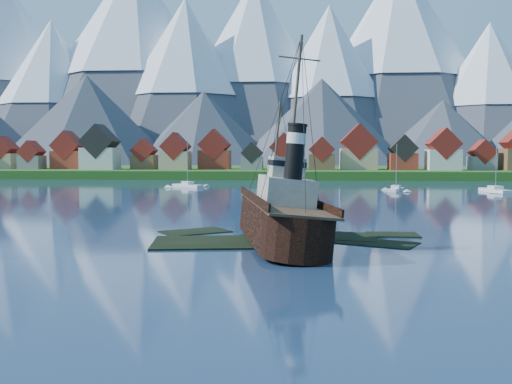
# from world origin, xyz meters

# --- Properties ---
(ground) EXTENTS (1400.00, 1400.00, 0.00)m
(ground) POSITION_xyz_m (0.00, 0.00, 0.00)
(ground) COLOR navy
(ground) RESTS_ON ground
(shoal) EXTENTS (31.71, 21.24, 1.14)m
(shoal) POSITION_xyz_m (1.78, 2.15, -0.35)
(shoal) COLOR black
(shoal) RESTS_ON ground
(shore_bank) EXTENTS (600.00, 80.00, 3.20)m
(shore_bank) POSITION_xyz_m (0.00, 170.00, 0.00)
(shore_bank) COLOR #244D16
(shore_bank) RESTS_ON ground
(seawall) EXTENTS (600.00, 2.50, 2.00)m
(seawall) POSITION_xyz_m (0.00, 132.00, 0.00)
(seawall) COLOR #3F3D38
(seawall) RESTS_ON ground
(town) EXTENTS (250.96, 16.69, 17.30)m
(town) POSITION_xyz_m (-33.12, 152.18, 8.99)
(town) COLOR maroon
(town) RESTS_ON ground
(mountains) EXTENTS (965.00, 340.00, 205.00)m
(mountains) POSITION_xyz_m (-0.79, 481.26, 89.34)
(mountains) COLOR #2D333D
(mountains) RESTS_ON ground
(tugboat_wreck) EXTENTS (6.79, 29.25, 23.18)m
(tugboat_wreck) POSITION_xyz_m (1.67, -0.34, 2.92)
(tugboat_wreck) COLOR black
(tugboat_wreck) RESTS_ON ground
(sailboat_c) EXTENTS (9.75, 8.22, 13.23)m
(sailboat_c) POSITION_xyz_m (-26.91, 91.67, 0.30)
(sailboat_c) COLOR silver
(sailboat_c) RESTS_ON ground
(sailboat_d) EXTENTS (5.56, 9.12, 12.23)m
(sailboat_d) POSITION_xyz_m (27.92, 80.82, 0.28)
(sailboat_d) COLOR silver
(sailboat_d) RESTS_ON ground
(sailboat_e) EXTENTS (5.01, 11.41, 12.85)m
(sailboat_e) POSITION_xyz_m (51.40, 78.82, 0.28)
(sailboat_e) COLOR silver
(sailboat_e) RESTS_ON ground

